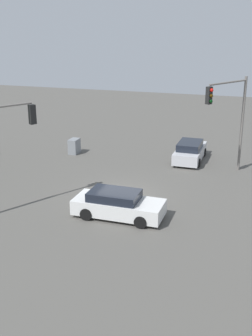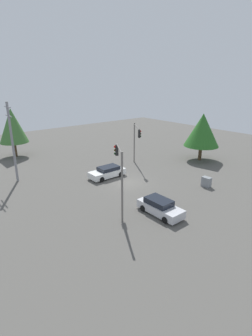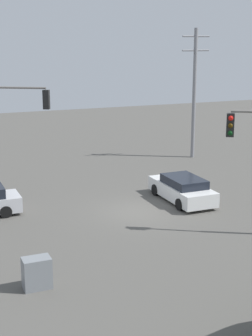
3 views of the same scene
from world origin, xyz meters
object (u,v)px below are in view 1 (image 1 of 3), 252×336
traffic_signal_main (230,110)px  electrical_cabinet (74,146)px  sedan_white (118,205)px  sedan_silver (190,151)px

traffic_signal_main → electrical_cabinet: bearing=-65.3°
sedan_white → sedan_silver: (-10.96, 1.85, 0.02)m
sedan_white → electrical_cabinet: (-9.89, -7.12, -0.10)m
sedan_silver → electrical_cabinet: size_ratio=3.91×
electrical_cabinet → sedan_silver: bearing=96.8°
sedan_white → traffic_signal_main: 10.46m
sedan_white → electrical_cabinet: bearing=-144.3°
traffic_signal_main → sedan_silver: bearing=-99.0°
sedan_silver → electrical_cabinet: (1.08, -8.97, -0.12)m
sedan_silver → traffic_signal_main: (2.40, 2.85, 3.72)m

